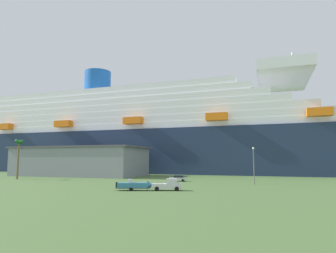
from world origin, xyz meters
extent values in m
plane|color=#4C6B38|center=(0.00, 30.00, 0.00)|extent=(600.00, 600.00, 0.00)
cube|color=#1E2D4C|center=(-12.54, 60.95, 9.20)|extent=(200.47, 56.61, 18.39)
cube|color=white|center=(-12.54, 60.95, 19.80)|extent=(176.56, 51.28, 2.82)
cube|color=white|center=(-16.47, 61.35, 22.62)|extent=(167.70, 50.10, 2.82)
cube|color=white|center=(-20.41, 61.75, 25.44)|extent=(158.94, 49.00, 2.82)
cube|color=white|center=(-24.34, 62.14, 28.25)|extent=(148.49, 47.63, 2.82)
cube|color=white|center=(-28.28, 62.54, 31.07)|extent=(142.22, 46.55, 2.82)
cube|color=white|center=(-32.21, 62.94, 33.89)|extent=(136.61, 45.15, 2.82)
cube|color=white|center=(-36.15, 63.34, 36.71)|extent=(132.19, 43.96, 2.82)
cube|color=white|center=(46.49, 54.99, 40.12)|extent=(23.76, 42.40, 4.00)
cylinder|color=#1959B2|center=(-42.05, 63.93, 44.48)|extent=(14.56, 14.56, 12.73)
cylinder|color=silver|center=(50.43, 54.60, 44.12)|extent=(0.80, 0.80, 12.00)
cube|color=orange|center=(-83.33, 48.80, 21.77)|extent=(8.28, 3.99, 2.80)
cube|color=orange|center=(-48.90, 45.32, 21.77)|extent=(8.28, 3.99, 2.80)
cube|color=orange|center=(-14.46, 41.85, 21.77)|extent=(8.28, 3.99, 2.80)
cube|color=orange|center=(19.97, 38.37, 21.77)|extent=(8.28, 3.99, 2.80)
cube|color=orange|center=(54.40, 34.89, 21.77)|extent=(8.28, 3.99, 2.80)
cube|color=gray|center=(-29.08, 26.27, 4.93)|extent=(47.62, 25.15, 9.85)
cube|color=#4C4C51|center=(-29.08, 26.27, 10.15)|extent=(49.52, 26.16, 0.60)
cube|color=silver|center=(13.68, -16.41, 0.85)|extent=(5.91, 3.21, 0.90)
cube|color=silver|center=(14.66, -16.18, 1.75)|extent=(2.38, 2.25, 0.90)
cube|color=#26333F|center=(15.31, -16.03, 1.66)|extent=(0.48, 1.66, 0.63)
cylinder|color=black|center=(15.36, -14.99, 0.40)|extent=(0.84, 0.45, 0.80)
cylinder|color=black|center=(15.81, -16.94, 0.40)|extent=(0.84, 0.45, 0.80)
cylinder|color=black|center=(11.71, -15.84, 0.40)|extent=(0.84, 0.45, 0.80)
cylinder|color=black|center=(12.16, -17.79, 0.40)|extent=(0.84, 0.45, 0.80)
cube|color=#595960|center=(7.44, -17.85, 0.47)|extent=(6.63, 3.07, 0.16)
cube|color=#595960|center=(11.14, -17.00, 0.47)|extent=(2.07, 0.59, 0.10)
cylinder|color=black|center=(6.95, -17.01, 0.32)|extent=(0.67, 0.36, 0.64)
cylinder|color=black|center=(7.36, -18.82, 0.32)|extent=(0.67, 0.36, 0.64)
cube|color=teal|center=(7.44, -17.85, 1.00)|extent=(6.10, 3.12, 0.90)
cone|color=teal|center=(10.67, -17.10, 1.00)|extent=(1.54, 1.89, 1.67)
cube|color=silver|center=(6.87, -17.98, 1.80)|extent=(1.00, 1.15, 0.70)
cube|color=black|center=(4.40, -18.55, 1.00)|extent=(0.46, 0.57, 1.10)
cylinder|color=brown|center=(-37.63, 4.88, 5.43)|extent=(0.55, 0.55, 10.85)
cone|color=#1E6628|center=(-37.23, 4.83, 10.95)|extent=(0.96, 2.66, 1.54)
cone|color=#1E6628|center=(-37.35, 5.17, 10.95)|extent=(2.38, 2.29, 1.54)
cone|color=#1E6628|center=(-37.58, 5.27, 10.95)|extent=(2.62, 1.00, 1.76)
cone|color=#1E6628|center=(-37.87, 5.19, 10.95)|extent=(2.44, 2.11, 1.81)
cone|color=#1E6628|center=(-38.03, 4.86, 10.95)|extent=(0.79, 2.45, 2.07)
cone|color=#1E6628|center=(-37.93, 4.61, 10.95)|extent=(2.18, 2.36, 1.88)
cone|color=#1E6628|center=(-37.59, 4.48, 10.95)|extent=(2.65, 0.94, 1.54)
cone|color=#1E6628|center=(-37.37, 4.57, 10.95)|extent=(2.32, 2.13, 2.03)
sphere|color=#1E6628|center=(-37.63, 4.88, 10.85)|extent=(1.10, 1.10, 1.10)
cylinder|color=slate|center=(30.85, 1.86, 4.16)|extent=(0.20, 0.20, 8.31)
sphere|color=#F9F2CC|center=(30.85, 1.86, 8.56)|extent=(0.56, 0.56, 0.56)
cube|color=silver|center=(11.22, 7.04, 0.68)|extent=(4.55, 2.07, 0.70)
cube|color=#1E232D|center=(11.44, 7.05, 1.31)|extent=(2.57, 1.82, 0.55)
cylinder|color=black|center=(9.77, 6.03, 0.33)|extent=(0.67, 0.24, 0.66)
cylinder|color=black|center=(9.71, 7.97, 0.33)|extent=(0.67, 0.24, 0.66)
cylinder|color=black|center=(12.73, 6.12, 0.33)|extent=(0.67, 0.24, 0.66)
cylinder|color=black|center=(12.67, 8.06, 0.33)|extent=(0.67, 0.24, 0.66)
cube|color=#264C99|center=(-31.45, 17.46, 0.68)|extent=(4.96, 2.44, 0.70)
cube|color=#1E232D|center=(-31.21, 17.49, 1.31)|extent=(2.86, 2.00, 0.55)
cylinder|color=black|center=(-32.90, 16.34, 0.33)|extent=(0.68, 0.30, 0.66)
cylinder|color=black|center=(-33.13, 18.19, 0.33)|extent=(0.68, 0.30, 0.66)
cylinder|color=black|center=(-29.78, 16.72, 0.33)|extent=(0.68, 0.30, 0.66)
cylinder|color=black|center=(-30.00, 18.58, 0.33)|extent=(0.68, 0.30, 0.66)
camera|label=1|loc=(27.00, -72.04, 5.91)|focal=31.49mm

